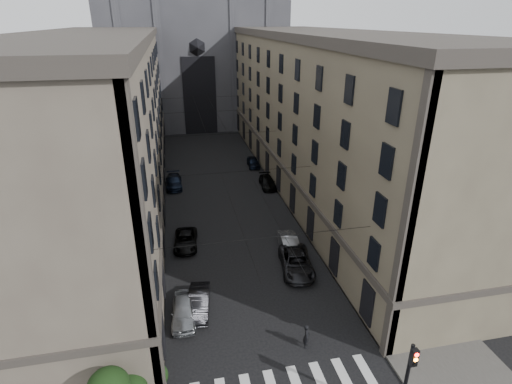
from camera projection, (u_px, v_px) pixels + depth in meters
sidewalk_left at (136, 195)px, 49.36m from camera, size 7.00×80.00×0.15m
sidewalk_right at (298, 182)px, 53.33m from camera, size 7.00×80.00×0.15m
building_left at (99, 123)px, 45.11m from camera, size 13.60×60.60×18.85m
building_right at (324, 112)px, 50.19m from camera, size 13.60×60.60×18.85m
gothic_tower at (192, 32)px, 79.25m from camera, size 35.00×23.00×58.00m
traffic_light_right at (408, 374)px, 20.53m from camera, size 0.34×0.50×5.20m
tram_wires at (218, 135)px, 48.16m from camera, size 14.00×60.00×0.43m
car_left_near at (184, 311)px, 28.80m from camera, size 1.99×4.44×1.48m
car_left_midnear at (199, 302)px, 29.72m from camera, size 2.10×4.53×1.44m
car_left_midfar at (186, 240)px, 38.18m from camera, size 2.51×4.80×1.29m
car_left_far at (174, 182)px, 51.70m from camera, size 2.04×4.95×1.43m
car_right_near at (289, 244)px, 37.35m from camera, size 1.65×4.47×1.46m
car_right_midnear at (296, 262)px, 34.46m from camera, size 3.34×5.94×1.57m
car_right_midfar at (268, 182)px, 51.73m from camera, size 2.03×4.56×1.30m
car_right_far at (253, 162)px, 58.81m from camera, size 1.79×4.10×1.37m
pedestrian at (307, 336)px, 26.32m from camera, size 0.64×0.76×1.77m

